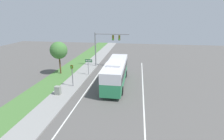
# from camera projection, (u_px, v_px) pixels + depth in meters

# --- Properties ---
(ground_plane) EXTENTS (80.00, 80.00, 0.00)m
(ground_plane) POSITION_uv_depth(u_px,v_px,m) (114.00, 93.00, 21.84)
(ground_plane) COLOR #565451
(sidewalk) EXTENTS (2.80, 80.00, 0.12)m
(sidewalk) POSITION_uv_depth(u_px,v_px,m) (67.00, 89.00, 22.71)
(sidewalk) COLOR gray
(sidewalk) RESTS_ON ground_plane
(grass_verge) EXTENTS (3.60, 80.00, 0.10)m
(grass_verge) POSITION_uv_depth(u_px,v_px,m) (44.00, 88.00, 23.17)
(grass_verge) COLOR #477538
(grass_verge) RESTS_ON ground_plane
(lane_divider_near) EXTENTS (0.14, 30.00, 0.01)m
(lane_divider_near) POSITION_uv_depth(u_px,v_px,m) (86.00, 91.00, 22.35)
(lane_divider_near) COLOR silver
(lane_divider_near) RESTS_ON ground_plane
(lane_divider_far) EXTENTS (0.14, 30.00, 0.01)m
(lane_divider_far) POSITION_uv_depth(u_px,v_px,m) (143.00, 95.00, 21.33)
(lane_divider_far) COLOR silver
(lane_divider_far) RESTS_ON ground_plane
(bus) EXTENTS (2.61, 10.33, 3.47)m
(bus) POSITION_uv_depth(u_px,v_px,m) (116.00, 72.00, 23.91)
(bus) COLOR #2D8956
(bus) RESTS_ON ground_plane
(signal_gantry) EXTENTS (6.25, 0.41, 6.32)m
(signal_gantry) POSITION_uv_depth(u_px,v_px,m) (105.00, 43.00, 31.53)
(signal_gantry) COLOR slate
(signal_gantry) RESTS_ON ground_plane
(pedestrian_signal) EXTENTS (0.28, 0.34, 3.05)m
(pedestrian_signal) POSITION_uv_depth(u_px,v_px,m) (72.00, 72.00, 23.06)
(pedestrian_signal) COLOR slate
(pedestrian_signal) RESTS_ON ground_plane
(street_sign) EXTENTS (1.14, 0.08, 2.70)m
(street_sign) POSITION_uv_depth(u_px,v_px,m) (88.00, 64.00, 27.65)
(street_sign) COLOR slate
(street_sign) RESTS_ON ground_plane
(utility_cabinet) EXTENTS (0.66, 0.53, 1.04)m
(utility_cabinet) POSITION_uv_depth(u_px,v_px,m) (58.00, 90.00, 21.00)
(utility_cabinet) COLOR gray
(utility_cabinet) RESTS_ON sidewalk
(roadside_tree) EXTENTS (2.75, 2.75, 5.23)m
(roadside_tree) POSITION_uv_depth(u_px,v_px,m) (59.00, 50.00, 27.71)
(roadside_tree) COLOR brown
(roadside_tree) RESTS_ON grass_verge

